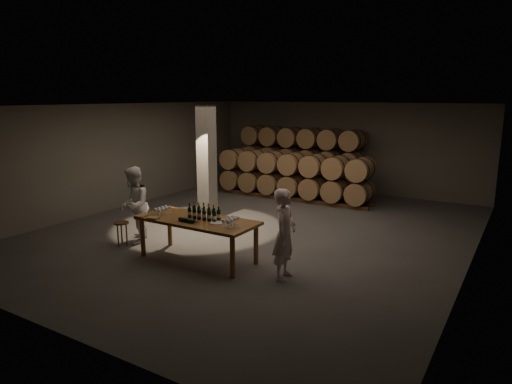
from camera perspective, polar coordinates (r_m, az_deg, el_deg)
The scene contains 15 objects.
room at distance 12.68m, azimuth -6.17°, elevation 3.57°, with size 12.00×12.00×12.00m.
tasting_table at distance 9.68m, azimuth -7.33°, elevation -3.96°, with size 2.60×1.10×0.90m.
barrel_stack_back at distance 16.74m, azimuth 5.60°, elevation 4.22°, with size 4.70×0.95×2.31m.
barrel_stack_front at distance 15.38m, azimuth 4.60°, elevation 2.16°, with size 5.48×0.95×1.57m.
bottle_cluster at distance 9.61m, azimuth -6.52°, elevation -2.71°, with size 0.73×0.23×0.33m.
lying_bottles at distance 9.43m, azimuth -8.61°, elevation -3.52°, with size 0.48×0.08×0.08m.
glass_cluster_left at distance 10.15m, azimuth -11.60°, elevation -2.07°, with size 0.19×0.41×0.16m.
glass_cluster_right at distance 9.07m, azimuth -3.18°, elevation -3.47°, with size 0.20×0.42×0.17m.
plate at distance 9.30m, azimuth -4.97°, elevation -3.86°, with size 0.27×0.27×0.02m, color white.
notebook_near at distance 9.85m, azimuth -12.73°, elevation -3.16°, with size 0.24×0.19×0.03m, color olive.
notebook_corner at distance 10.11m, azimuth -14.11°, elevation -2.86°, with size 0.21×0.27×0.02m, color olive.
pen at distance 9.83m, azimuth -12.23°, elevation -3.23°, with size 0.01×0.01×0.14m, color black.
stool at distance 11.07m, azimuth -16.46°, elevation -4.14°, with size 0.34×0.34×0.56m.
person_man at distance 8.65m, azimuth 3.59°, elevation -5.28°, with size 0.64×0.42×1.75m, color silver.
person_woman at distance 11.11m, azimuth -15.03°, elevation -1.59°, with size 0.88×0.69×1.82m, color white.
Camera 1 is at (5.86, -9.73, 3.44)m, focal length 32.00 mm.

